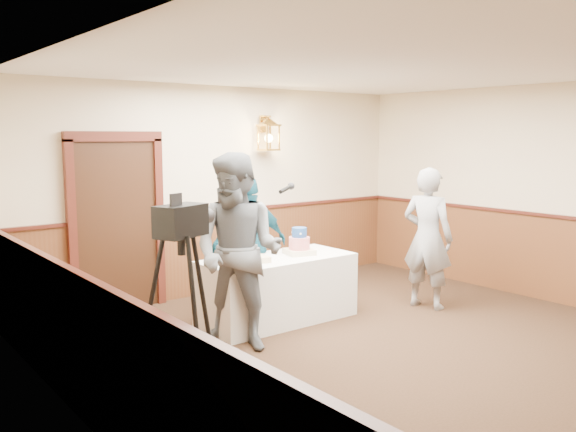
% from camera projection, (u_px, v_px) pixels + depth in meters
% --- Properties ---
extents(ground, '(7.00, 7.00, 0.00)m').
position_uv_depth(ground, '(423.00, 361.00, 5.82)').
color(ground, black).
rests_on(ground, ground).
extents(room_shell, '(6.02, 7.02, 2.81)m').
position_uv_depth(room_shell, '(388.00, 200.00, 5.94)').
color(room_shell, beige).
rests_on(room_shell, ground).
extents(display_table, '(1.80, 0.80, 0.75)m').
position_uv_depth(display_table, '(277.00, 289.00, 7.06)').
color(display_table, white).
rests_on(display_table, ground).
extents(tiered_cake, '(0.38, 0.38, 0.32)m').
position_uv_depth(tiered_cake, '(299.00, 244.00, 7.16)').
color(tiered_cake, beige).
rests_on(tiered_cake, display_table).
extents(sheet_cake_yellow, '(0.34, 0.28, 0.06)m').
position_uv_depth(sheet_cake_yellow, '(254.00, 259.00, 6.72)').
color(sheet_cake_yellow, '#DBBB83').
rests_on(sheet_cake_yellow, display_table).
extents(sheet_cake_green, '(0.29, 0.25, 0.06)m').
position_uv_depth(sheet_cake_green, '(220.00, 260.00, 6.72)').
color(sheet_cake_green, '#90BF87').
rests_on(sheet_cake_green, display_table).
extents(interviewer, '(1.65, 1.21, 1.98)m').
position_uv_depth(interviewer, '(238.00, 252.00, 6.07)').
color(interviewer, slate).
rests_on(interviewer, ground).
extents(baker, '(0.58, 0.73, 1.76)m').
position_uv_depth(baker, '(428.00, 238.00, 7.54)').
color(baker, gray).
rests_on(baker, ground).
extents(assistant_p, '(1.02, 0.52, 1.68)m').
position_uv_depth(assistant_p, '(249.00, 245.00, 7.29)').
color(assistant_p, '#114254').
rests_on(assistant_p, ground).
extents(tv_camera_rig, '(0.64, 0.60, 1.63)m').
position_uv_depth(tv_camera_rig, '(183.00, 322.00, 4.63)').
color(tv_camera_rig, black).
rests_on(tv_camera_rig, ground).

